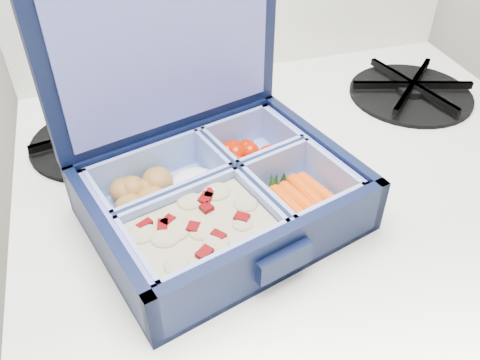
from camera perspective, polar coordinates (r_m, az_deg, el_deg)
name	(u,v)px	position (r m, az deg, el deg)	size (l,w,h in m)	color
bento_box	(222,197)	(0.51, -2.02, -1.94)	(0.26, 0.20, 0.06)	black
burner_grate	(412,88)	(0.77, 18.74, 9.75)	(0.17, 0.17, 0.02)	black
burner_grate_rear	(93,138)	(0.66, -16.19, 4.55)	(0.16, 0.16, 0.02)	black
fork	(265,118)	(0.68, 2.77, 6.95)	(0.02, 0.18, 0.01)	#AFB3C6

